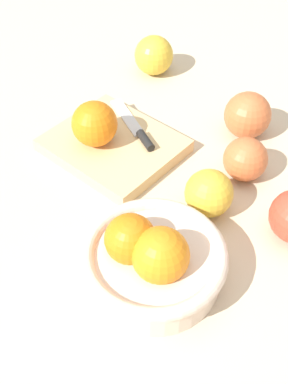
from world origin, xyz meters
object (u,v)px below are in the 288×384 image
knife (137,130)px  cutting_board (114,146)px  bowl (152,259)px  apple_front_right (154,55)px  apple_front_left_3 (248,115)px  apple_front_left (245,159)px  orange_on_board (95,124)px  apple_mid_left (210,192)px

knife → cutting_board: bearing=76.9°
bowl → apple_front_right: bowl is taller
cutting_board → apple_front_left_3: apple_front_left_3 is taller
bowl → knife: bowl is taller
apple_front_left → apple_front_left_3: (0.07, -0.08, 0.01)m
orange_on_board → knife: orange_on_board is taller
apple_front_right → apple_mid_left: apple_front_right is taller
apple_front_right → apple_front_left_3: 0.25m
orange_on_board → apple_mid_left: size_ratio=1.04×
cutting_board → apple_mid_left: size_ratio=2.85×
knife → apple_mid_left: (-0.19, 0.02, 0.01)m
knife → apple_front_left: (-0.17, -0.07, 0.01)m
bowl → apple_mid_left: size_ratio=2.65×
orange_on_board → apple_mid_left: 0.22m
orange_on_board → apple_front_left: size_ratio=1.06×
cutting_board → orange_on_board: size_ratio=2.74×
bowl → cutting_board: (0.23, -0.12, -0.03)m
bowl → apple_front_left_3: 0.34m
orange_on_board → cutting_board: bearing=-124.8°
bowl → apple_front_right: (0.37, -0.34, -0.00)m
cutting_board → apple_front_left_3: size_ratio=2.55×
knife → apple_front_left_3: (-0.11, -0.16, 0.01)m
apple_front_right → apple_front_left: size_ratio=1.11×
orange_on_board → apple_front_left: bearing=-145.3°
knife → apple_mid_left: size_ratio=2.13×
orange_on_board → apple_front_left_3: bearing=-120.9°
knife → apple_front_right: 0.22m
bowl → knife: 0.28m
cutting_board → knife: size_ratio=1.34×
orange_on_board → apple_front_right: (0.12, -0.24, -0.02)m
knife → bowl: bearing=142.7°
cutting_board → apple_front_right: (0.13, -0.22, 0.03)m
knife → orange_on_board: bearing=68.4°
cutting_board → knife: 0.05m
cutting_board → apple_mid_left: bearing=-174.0°
bowl → knife: (0.22, -0.17, -0.01)m
bowl → orange_on_board: bearing=-22.1°
bowl → knife: bearing=-37.3°
knife → apple_mid_left: 0.19m
orange_on_board → apple_front_left: (-0.20, -0.14, -0.02)m
cutting_board → orange_on_board: (0.02, 0.02, 0.05)m
knife → apple_front_left_3: size_ratio=1.90×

